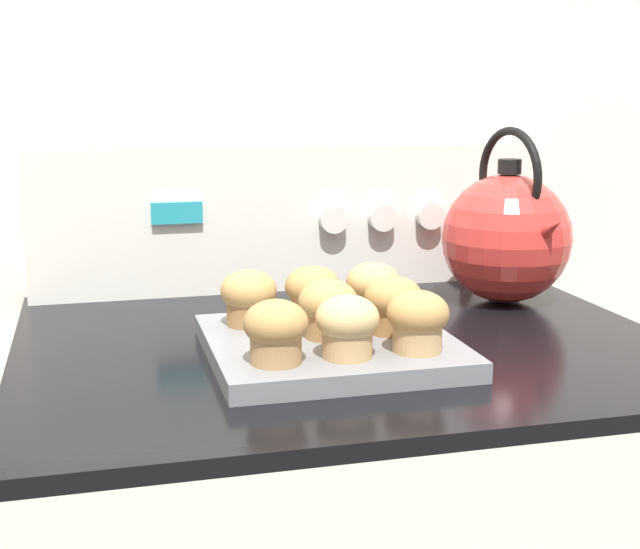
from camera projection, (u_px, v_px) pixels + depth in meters
name	position (u px, v px, depth m)	size (l,w,h in m)	color
wall_back	(281.00, 78.00, 1.32)	(8.00, 0.05, 2.40)	white
control_panel	(291.00, 217.00, 1.32)	(0.75, 0.07, 0.21)	white
muffin_pan	(330.00, 346.00, 0.99)	(0.27, 0.27, 0.02)	slate
muffin_r0_c0	(276.00, 330.00, 0.89)	(0.07, 0.07, 0.07)	#A37A4C
muffin_r0_c1	(347.00, 325.00, 0.91)	(0.07, 0.07, 0.07)	tan
muffin_r0_c2	(418.00, 320.00, 0.93)	(0.07, 0.07, 0.07)	tan
muffin_r1_c1	(328.00, 307.00, 0.99)	(0.07, 0.07, 0.07)	olive
muffin_r1_c2	(393.00, 303.00, 1.00)	(0.07, 0.07, 0.07)	olive
muffin_r2_c0	(249.00, 296.00, 1.04)	(0.07, 0.07, 0.07)	olive
muffin_r2_c1	(312.00, 292.00, 1.06)	(0.07, 0.07, 0.07)	tan
muffin_r2_c2	(373.00, 288.00, 1.08)	(0.07, 0.07, 0.07)	#A37A4C
tea_kettle	(507.00, 236.00, 1.23)	(0.18, 0.21, 0.24)	red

